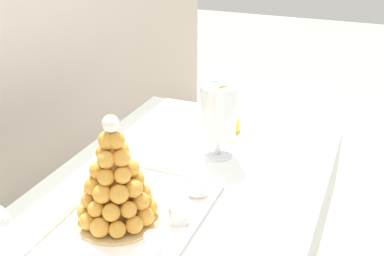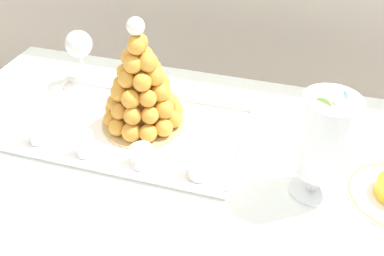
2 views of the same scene
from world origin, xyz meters
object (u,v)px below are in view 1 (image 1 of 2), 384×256
Objects in this scene: croquembouche at (116,183)px; dessert_cup_centre at (179,214)px; serving_tray at (126,226)px; macaron_goblet at (218,112)px; dessert_cup_mid_left at (155,246)px; fruit_tart_plate at (226,128)px; dessert_cup_mid_right at (198,187)px.

croquembouche is 0.18m from dessert_cup_centre.
macaron_goblet is (0.47, -0.09, 0.15)m from serving_tray.
serving_tray is 0.12m from croquembouche.
dessert_cup_mid_left is 0.73m from fruit_tart_plate.
fruit_tart_plate is (0.63, -0.09, -0.11)m from croquembouche.
dessert_cup_centre is at bearing -70.14° from croquembouche.
croquembouche reaches higher than macaron_goblet.
dessert_cup_centre is 0.21× the size of macaron_goblet.
macaron_goblet is (0.39, 0.03, 0.13)m from dessert_cup_centre.
croquembouche reaches higher than fruit_tart_plate.
dessert_cup_mid_left reaches higher than dessert_cup_centre.
croquembouche is 0.65m from fruit_tart_plate.
macaron_goblet is (0.45, -0.12, 0.04)m from croquembouche.
dessert_cup_centre is (0.15, 0.00, -0.00)m from dessert_cup_mid_left.
dessert_cup_mid_right is at bearing 1.25° from dessert_cup_centre.
croquembouche reaches higher than dessert_cup_mid_left.
fruit_tart_plate is (0.18, 0.03, -0.15)m from macaron_goblet.
dessert_cup_centre is (0.05, -0.15, -0.09)m from croquembouche.
croquembouche is 1.14× the size of macaron_goblet.
dessert_cup_mid_left is 0.22× the size of macaron_goblet.
dessert_cup_mid_left reaches higher than fruit_tart_plate.
dessert_cup_mid_right is at bearing 1.14° from dessert_cup_mid_left.
macaron_goblet is at bearing 6.54° from dessert_cup_mid_right.
croquembouche is 0.26m from dessert_cup_mid_right.
dessert_cup_centre is 0.58m from fruit_tart_plate.
dessert_cup_centre is at bearing -175.35° from macaron_goblet.
serving_tray is at bearing 151.54° from dessert_cup_mid_right.
serving_tray is 2.70× the size of fruit_tart_plate.
macaron_goblet reaches higher than serving_tray.
serving_tray is 10.10× the size of dessert_cup_mid_right.
dessert_cup_centre is (0.07, -0.12, 0.03)m from serving_tray.
dessert_cup_centre is at bearing -58.93° from serving_tray.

